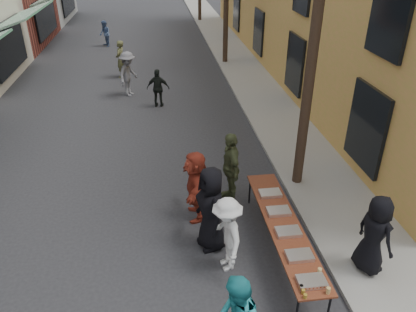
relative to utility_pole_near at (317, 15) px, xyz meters
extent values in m
plane|color=#28282B|center=(-4.30, -3.00, -4.50)|extent=(120.00, 120.00, 0.00)
cube|color=gray|center=(0.70, 12.00, -4.45)|extent=(2.20, 60.00, 0.10)
cylinder|color=#2D2116|center=(0.00, 0.00, 0.00)|extent=(0.26, 0.26, 9.00)
cube|color=maroon|center=(-1.21, -2.60, -3.77)|extent=(0.70, 4.00, 0.04)
cylinder|color=black|center=(-1.50, -4.48, -4.14)|extent=(0.04, 0.04, 0.71)
cylinder|color=black|center=(-0.92, -4.48, -4.14)|extent=(0.04, 0.04, 0.71)
cylinder|color=black|center=(-1.50, -0.72, -4.14)|extent=(0.04, 0.04, 0.71)
cylinder|color=black|center=(-0.92, -0.72, -4.14)|extent=(0.04, 0.04, 0.71)
cube|color=maroon|center=(-1.21, -4.25, -3.71)|extent=(0.50, 0.33, 0.08)
cube|color=#B2B2B7|center=(-1.21, -3.60, -3.71)|extent=(0.50, 0.33, 0.08)
cube|color=tan|center=(-1.21, -2.90, -3.71)|extent=(0.50, 0.33, 0.08)
cube|color=#B2B2B7|center=(-1.21, -2.20, -3.71)|extent=(0.50, 0.33, 0.08)
cube|color=tan|center=(-1.21, -1.50, -3.71)|extent=(0.50, 0.33, 0.08)
cylinder|color=#A57F26|center=(-1.43, -4.55, -3.71)|extent=(0.07, 0.07, 0.08)
cylinder|color=#A57F26|center=(-1.43, -4.45, -3.71)|extent=(0.07, 0.07, 0.08)
cylinder|color=#A57F26|center=(-1.43, -4.35, -3.71)|extent=(0.07, 0.07, 0.08)
cylinder|color=tan|center=(-1.01, -4.50, -3.69)|extent=(0.08, 0.08, 0.12)
imported|color=black|center=(-2.70, -2.18, -3.52)|extent=(0.85, 1.09, 1.96)
imported|color=white|center=(-2.48, -2.88, -3.66)|extent=(0.76, 1.16, 1.68)
imported|color=#4A5230|center=(-1.97, -0.45, -3.56)|extent=(0.54, 1.14, 1.89)
imported|color=#9F3622|center=(-2.92, -1.09, -3.62)|extent=(0.57, 1.65, 1.77)
imported|color=black|center=(0.35, -3.40, -3.54)|extent=(0.78, 0.97, 1.72)
imported|color=slate|center=(-4.85, 7.70, -3.57)|extent=(1.15, 1.39, 1.87)
imported|color=black|center=(-3.64, 6.27, -3.74)|extent=(0.94, 0.52, 1.52)
imported|color=brown|center=(-5.32, 10.28, -3.63)|extent=(0.59, 0.73, 1.74)
imported|color=#4D6795|center=(-6.62, 16.55, -3.74)|extent=(0.82, 0.91, 1.53)
camera|label=1|loc=(-3.67, -9.09, 1.62)|focal=35.00mm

